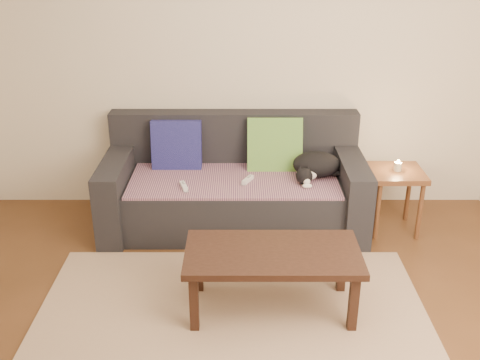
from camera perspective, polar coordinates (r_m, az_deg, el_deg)
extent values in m
plane|color=brown|center=(3.47, -0.86, -16.50)|extent=(4.50, 4.50, 0.00)
cube|color=beige|center=(4.74, -0.62, 12.27)|extent=(4.50, 0.04, 2.60)
cube|color=#232328|center=(4.62, -0.62, -2.37)|extent=(1.70, 0.78, 0.42)
cube|color=#232328|center=(4.82, -0.60, 4.38)|extent=(2.10, 0.18, 0.45)
cube|color=#232328|center=(4.69, -12.32, -1.33)|extent=(0.20, 0.90, 0.60)
cube|color=#232328|center=(4.67, 11.12, -1.33)|extent=(0.20, 0.90, 0.60)
cube|color=#3E2547|center=(4.51, -0.64, 0.03)|extent=(1.66, 0.74, 0.02)
cube|color=#12154F|center=(4.71, -6.45, 3.53)|extent=(0.41, 0.16, 0.42)
cube|color=#0D5347|center=(4.69, 3.54, 3.55)|extent=(0.45, 0.24, 0.47)
ellipsoid|color=black|center=(4.56, 7.77, 1.60)|extent=(0.46, 0.41, 0.20)
sphere|color=black|center=(4.40, 6.55, 0.38)|extent=(0.17, 0.17, 0.13)
sphere|color=white|center=(4.37, 6.79, -0.14)|extent=(0.07, 0.07, 0.06)
ellipsoid|color=black|center=(4.58, 9.93, 0.69)|extent=(0.16, 0.10, 0.04)
cube|color=white|center=(4.35, -5.73, -0.63)|extent=(0.08, 0.15, 0.03)
cube|color=white|center=(4.45, 0.80, 0.03)|extent=(0.10, 0.15, 0.03)
cube|color=brown|center=(4.63, 15.66, 0.69)|extent=(0.42, 0.42, 0.04)
cylinder|color=brown|center=(4.55, 13.80, -3.15)|extent=(0.04, 0.04, 0.48)
cylinder|color=brown|center=(4.64, 17.80, -3.09)|extent=(0.04, 0.04, 0.48)
cylinder|color=brown|center=(4.84, 12.94, -1.37)|extent=(0.04, 0.04, 0.48)
cylinder|color=brown|center=(4.92, 16.72, -1.35)|extent=(0.04, 0.04, 0.48)
cylinder|color=beige|center=(4.61, 15.73, 1.33)|extent=(0.06, 0.06, 0.07)
sphere|color=#FFBF59|center=(4.59, 15.79, 1.84)|extent=(0.02, 0.02, 0.02)
cube|color=tan|center=(3.58, -0.83, -14.88)|extent=(2.50, 1.80, 0.01)
cube|color=#311B13|center=(3.52, 3.35, -7.53)|extent=(1.09, 0.55, 0.04)
cube|color=#311B13|center=(3.48, -4.68, -12.38)|extent=(0.05, 0.05, 0.39)
cube|color=#311B13|center=(3.53, 11.45, -12.18)|extent=(0.05, 0.05, 0.39)
cube|color=#311B13|center=(3.82, -4.21, -8.71)|extent=(0.05, 0.05, 0.39)
cube|color=#311B13|center=(3.87, 10.32, -8.59)|extent=(0.05, 0.05, 0.39)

